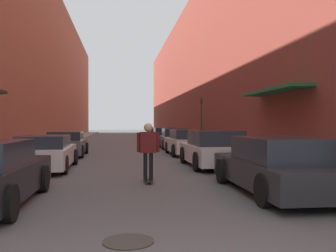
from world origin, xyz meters
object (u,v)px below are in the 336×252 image
parked_car_right_3 (175,139)px  parked_car_left_1 (45,153)px  parked_car_right_1 (214,149)px  traffic_light (201,115)px  parked_car_left_2 (67,144)px  parked_car_right_2 (188,143)px  parked_car_right_5 (159,135)px  parked_car_right_0 (280,166)px  skateboarder (148,146)px  manhole_cover (128,241)px  parked_car_right_4 (165,136)px

parked_car_right_3 → parked_car_left_1: bearing=-120.7°
parked_car_right_1 → traffic_light: (2.52, 13.40, 1.59)m
parked_car_left_2 → parked_car_right_2: parked_car_right_2 is taller
parked_car_right_1 → parked_car_left_2: bearing=137.6°
parked_car_right_1 → parked_car_right_3: (0.13, 10.40, -0.02)m
parked_car_right_3 → parked_car_right_5: bearing=90.1°
parked_car_right_0 → traffic_light: size_ratio=1.40×
skateboarder → manhole_cover: skateboarder is taller
parked_car_left_2 → parked_car_right_1: size_ratio=0.98×
parked_car_right_3 → parked_car_right_4: bearing=91.0°
parked_car_left_1 → parked_car_right_2: 8.09m
parked_car_left_2 → parked_car_right_5: parked_car_right_5 is taller
parked_car_left_2 → parked_car_right_5: 16.27m
parked_car_right_1 → parked_car_left_1: bearing=-179.8°
parked_car_right_1 → skateboarder: size_ratio=2.63×
parked_car_right_3 → parked_car_left_2: bearing=-142.1°
parked_car_left_1 → parked_car_right_5: bearing=73.3°
parked_car_left_2 → parked_car_right_2: (6.09, -0.22, 0.04)m
parked_car_right_4 → parked_car_right_1: bearing=-90.2°
parked_car_right_0 → parked_car_right_4: parked_car_right_4 is taller
parked_car_right_2 → skateboarder: (-2.71, -8.77, 0.36)m
parked_car_left_1 → parked_car_right_3: size_ratio=1.04×
parked_car_right_0 → skateboarder: skateboarder is taller
parked_car_right_2 → parked_car_right_3: size_ratio=0.92×
parked_car_right_4 → skateboarder: skateboarder is taller
parked_car_left_2 → parked_car_right_1: parked_car_right_1 is taller
parked_car_left_2 → skateboarder: 9.61m
parked_car_right_2 → parked_car_left_1: bearing=-138.5°
parked_car_left_2 → traffic_light: size_ratio=1.23×
parked_car_right_4 → parked_car_left_1: bearing=-111.7°
parked_car_left_2 → parked_car_right_5: size_ratio=1.06×
manhole_cover → traffic_light: bearing=74.9°
parked_car_right_5 → traffic_light: size_ratio=1.16×
parked_car_right_2 → parked_car_right_3: same height
parked_car_right_2 → traffic_light: 8.59m
parked_car_right_0 → manhole_cover: bearing=-138.4°
manhole_cover → traffic_light: size_ratio=0.20×
skateboarder → traffic_light: 17.66m
parked_car_right_4 → parked_car_right_2: bearing=-90.2°
parked_car_right_2 → manhole_cover: 14.24m
parked_car_right_2 → skateboarder: skateboarder is taller
skateboarder → manhole_cover: size_ratio=2.32×
parked_car_right_4 → traffic_light: 3.53m
parked_car_right_2 → parked_car_right_1: bearing=-90.0°
parked_car_left_1 → parked_car_right_0: 8.19m
parked_car_right_3 → manhole_cover: parked_car_right_3 is taller
parked_car_right_5 → parked_car_right_3: bearing=-89.9°
parked_car_left_1 → manhole_cover: bearing=-72.4°
parked_car_right_2 → parked_car_right_4: bearing=89.8°
skateboarder → parked_car_right_0: bearing=-32.8°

